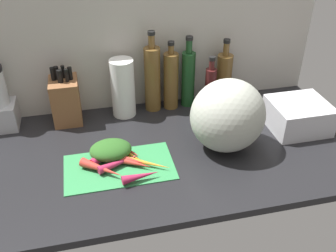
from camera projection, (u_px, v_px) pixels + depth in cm
name	position (u px, v px, depth cm)	size (l,w,h in cm)	color
ground_plane	(150.00, 153.00, 153.48)	(170.00, 80.00, 3.00)	black
wall_back	(132.00, 43.00, 167.46)	(170.00, 3.00, 60.00)	#BCB7AD
cutting_board	(119.00, 167.00, 143.08)	(40.65, 23.01, 0.80)	#338C4C
carrot_0	(141.00, 176.00, 135.55)	(3.31, 3.31, 13.67)	#B2264C
carrot_1	(108.00, 150.00, 148.78)	(2.69, 2.69, 16.58)	#B2264C
carrot_2	(128.00, 151.00, 148.47)	(2.79, 2.79, 10.43)	red
carrot_3	(106.00, 151.00, 147.59)	(3.36, 3.36, 17.36)	#B2264C
carrot_4	(148.00, 163.00, 142.37)	(2.25, 2.25, 17.51)	orange
carrot_5	(119.00, 163.00, 142.03)	(3.17, 3.17, 17.00)	#B2264C
carrot_6	(102.00, 169.00, 138.73)	(3.57, 3.57, 17.41)	red
carrot_7	(135.00, 163.00, 142.06)	(2.60, 2.60, 12.74)	red
carrot_8	(130.00, 155.00, 146.60)	(2.41, 2.41, 10.42)	orange
carrot_9	(129.00, 159.00, 143.22)	(3.57, 3.57, 12.13)	red
carrot_greens_pile	(111.00, 150.00, 145.54)	(15.98, 12.29, 6.76)	#2D6023
winter_squash	(228.00, 116.00, 146.37)	(29.15, 26.30, 29.17)	#B2B7A8
knife_block	(66.00, 99.00, 165.75)	(11.87, 15.08, 25.17)	brown
paper_towel_roll	(123.00, 88.00, 168.22)	(10.43, 10.43, 26.44)	white
bottle_0	(152.00, 78.00, 171.11)	(7.29, 7.29, 37.26)	brown
bottle_1	(171.00, 80.00, 173.42)	(6.80, 6.80, 32.19)	brown
bottle_2	(188.00, 77.00, 175.25)	(6.21, 6.21, 33.57)	#19421E
bottle_3	(210.00, 87.00, 175.30)	(5.16, 5.16, 25.10)	#471919
bottle_4	(224.00, 77.00, 178.97)	(7.32, 7.32, 30.94)	brown
dish_rack	(298.00, 116.00, 162.63)	(23.65, 21.50, 12.13)	silver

